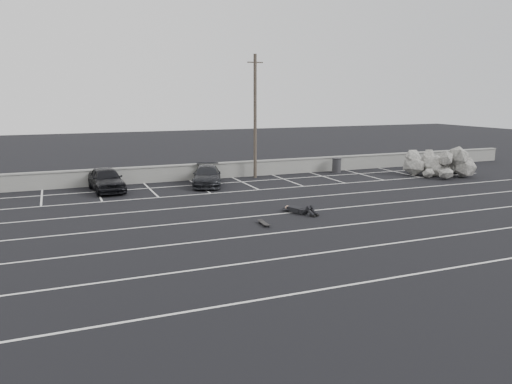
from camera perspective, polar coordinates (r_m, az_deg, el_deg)
name	(u,v)px	position (r m, az deg, el deg)	size (l,w,h in m)	color
ground	(319,228)	(21.39, 7.16, -4.14)	(120.00, 120.00, 0.00)	black
seawall	(217,170)	(33.92, -4.43, 2.51)	(50.00, 0.45, 1.06)	gray
stall_lines	(274,207)	(25.17, 2.10, -1.73)	(36.00, 20.05, 0.01)	silver
car_left	(106,179)	(30.47, -16.74, 1.40)	(1.67, 4.15, 1.41)	black
car_right	(207,176)	(31.21, -5.62, 1.85)	(1.71, 4.20, 1.22)	black
utility_pole	(255,116)	(33.66, -0.10, 8.64)	(1.09, 0.22, 8.20)	#4C4238
trash_bin	(337,165)	(36.71, 9.19, 3.04)	(0.80, 0.80, 1.07)	#2A2A2D
riprap_pile	(441,166)	(37.59, 20.41, 2.81)	(5.18, 4.21, 1.57)	#A09E96
person	(295,207)	(24.08, 4.53, -1.75)	(1.84, 2.69, 0.50)	black
skateboard	(264,223)	(21.71, 0.93, -3.60)	(0.28, 0.90, 0.11)	black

